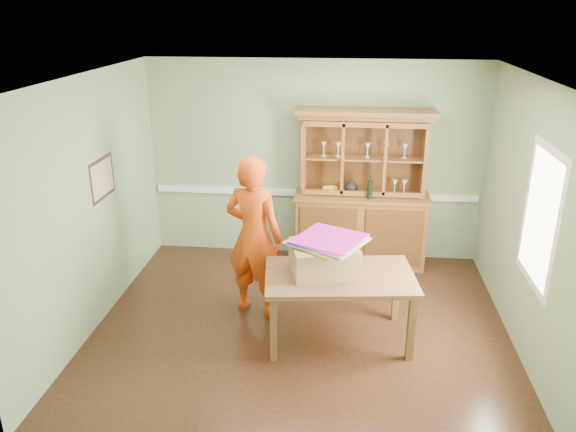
# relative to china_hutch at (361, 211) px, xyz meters

# --- Properties ---
(floor) EXTENTS (4.50, 4.50, 0.00)m
(floor) POSITION_rel_china_hutch_xyz_m (-0.65, -1.76, -0.74)
(floor) COLOR #432415
(floor) RESTS_ON ground
(ceiling) EXTENTS (4.50, 4.50, 0.00)m
(ceiling) POSITION_rel_china_hutch_xyz_m (-0.65, -1.76, 1.96)
(ceiling) COLOR white
(ceiling) RESTS_ON wall_back
(wall_back) EXTENTS (4.50, 0.00, 4.50)m
(wall_back) POSITION_rel_china_hutch_xyz_m (-0.65, 0.24, 0.61)
(wall_back) COLOR gray
(wall_back) RESTS_ON floor
(wall_left) EXTENTS (0.00, 4.00, 4.00)m
(wall_left) POSITION_rel_china_hutch_xyz_m (-2.90, -1.76, 0.61)
(wall_left) COLOR gray
(wall_left) RESTS_ON floor
(wall_right) EXTENTS (0.00, 4.00, 4.00)m
(wall_right) POSITION_rel_china_hutch_xyz_m (1.60, -1.76, 0.61)
(wall_right) COLOR gray
(wall_right) RESTS_ON floor
(wall_front) EXTENTS (4.50, 0.00, 4.50)m
(wall_front) POSITION_rel_china_hutch_xyz_m (-0.65, -3.76, 0.61)
(wall_front) COLOR gray
(wall_front) RESTS_ON floor
(chair_rail) EXTENTS (4.41, 0.05, 0.08)m
(chair_rail) POSITION_rel_china_hutch_xyz_m (-0.65, 0.21, 0.16)
(chair_rail) COLOR white
(chair_rail) RESTS_ON wall_back
(framed_map) EXTENTS (0.03, 0.60, 0.46)m
(framed_map) POSITION_rel_china_hutch_xyz_m (-2.88, -1.46, 0.81)
(framed_map) COLOR #352415
(framed_map) RESTS_ON wall_left
(window_panel) EXTENTS (0.03, 0.96, 1.36)m
(window_panel) POSITION_rel_china_hutch_xyz_m (1.58, -2.06, 0.76)
(window_panel) COLOR white
(window_panel) RESTS_ON wall_right
(china_hutch) EXTENTS (1.79, 0.59, 2.10)m
(china_hutch) POSITION_rel_china_hutch_xyz_m (0.00, 0.00, 0.00)
(china_hutch) COLOR brown
(china_hutch) RESTS_ON floor
(dining_table) EXTENTS (1.62, 1.09, 0.76)m
(dining_table) POSITION_rel_china_hutch_xyz_m (-0.24, -1.95, -0.07)
(dining_table) COLOR brown
(dining_table) RESTS_ON floor
(cardboard_box) EXTENTS (0.76, 0.67, 0.31)m
(cardboard_box) POSITION_rel_china_hutch_xyz_m (-0.41, -1.92, 0.17)
(cardboard_box) COLOR #A47F55
(cardboard_box) RESTS_ON dining_table
(kite_stack) EXTENTS (0.84, 0.84, 0.06)m
(kite_stack) POSITION_rel_china_hutch_xyz_m (-0.38, -1.89, 0.36)
(kite_stack) COLOR #8CEA1D
(kite_stack) RESTS_ON cardboard_box
(person) EXTENTS (0.78, 0.63, 1.86)m
(person) POSITION_rel_china_hutch_xyz_m (-1.21, -1.46, 0.19)
(person) COLOR #DC440D
(person) RESTS_ON floor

